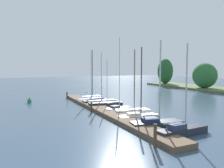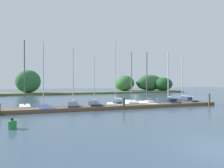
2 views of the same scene
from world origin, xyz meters
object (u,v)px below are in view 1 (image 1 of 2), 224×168
mooring_piling_2 (155,136)px  sailboat_2 (101,101)px  sailboat_1 (91,99)px  sailboat_5 (133,111)px  sailboat_0 (92,96)px  channel_buoy_0 (29,101)px  sailboat_7 (157,122)px  sailboat_3 (106,104)px  sailboat_8 (183,130)px  sailboat_6 (139,115)px  mooring_piling_0 (67,95)px  sailboat_4 (118,108)px  mooring_piling_1 (91,107)px

mooring_piling_2 → sailboat_2: bearing=169.4°
sailboat_1 → sailboat_5: (9.94, 0.86, 0.09)m
sailboat_0 → sailboat_2: bearing=-104.7°
channel_buoy_0 → mooring_piling_2: bearing=14.6°
channel_buoy_0 → sailboat_7: bearing=26.1°
sailboat_2 → sailboat_3: 2.25m
sailboat_5 → sailboat_8: 7.19m
sailboat_2 → sailboat_6: 8.86m
mooring_piling_0 → sailboat_2: bearing=23.1°
sailboat_8 → sailboat_5: bearing=84.1°
mooring_piling_2 → sailboat_0: bearing=170.2°
mooring_piling_0 → channel_buoy_0: size_ratio=1.49×
sailboat_2 → sailboat_3: bearing=-89.4°
sailboat_2 → sailboat_5: sailboat_2 is taller
sailboat_4 → sailboat_7: 6.95m
sailboat_6 → sailboat_8: sailboat_6 is taller
sailboat_7 → mooring_piling_0: (-18.08, -2.65, 0.13)m
sailboat_5 → mooring_piling_0: bearing=118.1°
mooring_piling_0 → channel_buoy_0: mooring_piling_0 is taller
channel_buoy_0 → mooring_piling_1: bearing=29.4°
sailboat_3 → sailboat_6: sailboat_6 is taller
mooring_piling_1 → mooring_piling_2: size_ratio=0.83×
sailboat_4 → mooring_piling_2: sailboat_4 is taller
sailboat_1 → sailboat_2: 2.94m
sailboat_3 → mooring_piling_2: bearing=-93.9°
sailboat_1 → mooring_piling_2: (18.25, -2.62, 0.43)m
sailboat_1 → sailboat_6: size_ratio=1.07×
sailboat_2 → mooring_piling_2: sailboat_2 is taller
sailboat_4 → sailboat_8: size_ratio=1.23×
sailboat_6 → channel_buoy_0: bearing=126.5°
sailboat_2 → channel_buoy_0: 9.23m
sailboat_0 → mooring_piling_2: sailboat_0 is taller
mooring_piling_1 → sailboat_4: bearing=86.4°
mooring_piling_2 → sailboat_7: bearing=141.9°
sailboat_0 → sailboat_8: 18.95m
sailboat_2 → sailboat_3: size_ratio=1.17×
sailboat_4 → mooring_piling_0: 11.48m
sailboat_2 → mooring_piling_0: bearing=118.9°
sailboat_5 → channel_buoy_0: sailboat_5 is taller
sailboat_4 → mooring_piling_0: sailboat_4 is taller
sailboat_3 → sailboat_7: sailboat_7 is taller
sailboat_3 → sailboat_4: sailboat_4 is taller
sailboat_5 → mooring_piling_0: size_ratio=6.36×
sailboat_3 → sailboat_4: size_ratio=0.71×
sailboat_3 → mooring_piling_1: 3.59m
sailboat_5 → sailboat_7: 4.79m
sailboat_6 → sailboat_0: bearing=93.2°
sailboat_3 → channel_buoy_0: bearing=146.7°
mooring_piling_1 → sailboat_2: bearing=148.0°
sailboat_6 → mooring_piling_1: bearing=130.5°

